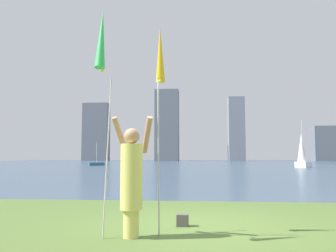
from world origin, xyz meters
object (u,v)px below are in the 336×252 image
object	(u,v)px
kite_flag_left	(102,45)
sailboat_2	(96,164)
person	(132,177)
kite_flag_right	(160,60)
sailboat_6	(302,151)
bag	(183,220)

from	to	relation	value
kite_flag_left	sailboat_2	world-z (taller)	kite_flag_left
person	kite_flag_right	bearing A→B (deg)	36.62
kite_flag_left	sailboat_6	world-z (taller)	sailboat_6
kite_flag_left	kite_flag_right	xyz separation A→B (m)	(0.84, 0.64, -0.07)
person	sailboat_6	bearing A→B (deg)	72.82
bag	sailboat_6	world-z (taller)	sailboat_6
bag	sailboat_2	distance (m)	44.64
kite_flag_left	sailboat_2	size ratio (longest dim) A/B	1.10
kite_flag_right	sailboat_2	xyz separation A→B (m)	(-13.89, 43.00, -2.68)
sailboat_6	sailboat_2	bearing A→B (deg)	165.16
bag	kite_flag_left	bearing A→B (deg)	-131.62
kite_flag_right	bag	world-z (taller)	kite_flag_right
kite_flag_left	sailboat_2	xyz separation A→B (m)	(-13.05, 43.64, -2.76)
bag	person	bearing A→B (deg)	-127.75
bag	sailboat_2	world-z (taller)	sailboat_2
person	kite_flag_right	distance (m)	2.04
kite_flag_right	sailboat_6	bearing A→B (deg)	71.04
bag	sailboat_6	xyz separation A→B (m)	(12.04, 35.34, 1.73)
person	kite_flag_left	xyz separation A→B (m)	(-0.42, -0.35, 2.04)
person	bag	distance (m)	1.50
kite_flag_left	sailboat_6	size ratio (longest dim) A/B	0.66
kite_flag_left	kite_flag_right	distance (m)	1.06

